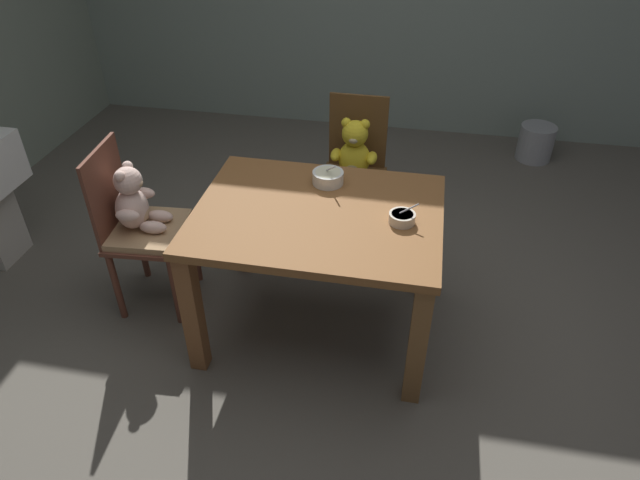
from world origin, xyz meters
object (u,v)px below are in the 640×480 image
Objects in this scene: porridge_bowl_white_far_center at (328,177)px; metal_pail at (536,143)px; dining_table at (318,234)px; teddy_chair_near_left at (138,216)px; teddy_chair_far_center at (354,161)px; porridge_bowl_cream_near_right at (402,218)px.

porridge_bowl_white_far_center is 0.55× the size of metal_pail.
dining_table is 1.25× the size of teddy_chair_near_left.
teddy_chair_far_center is at bearing 86.29° from dining_table.
teddy_chair_near_left reaches higher than porridge_bowl_white_far_center.
teddy_chair_far_center is 0.61m from porridge_bowl_white_far_center.
dining_table is at bearing -90.02° from porridge_bowl_white_far_center.
porridge_bowl_cream_near_right is (0.33, -0.84, 0.20)m from teddy_chair_far_center.
porridge_bowl_cream_near_right is at bearing -35.72° from porridge_bowl_white_far_center.
dining_table is 7.41× the size of porridge_bowl_white_far_center.
porridge_bowl_white_far_center is 1.21× the size of porridge_bowl_cream_near_right.
teddy_chair_near_left is at bearing -167.10° from porridge_bowl_white_far_center.
porridge_bowl_white_far_center is 0.47m from porridge_bowl_cream_near_right.
teddy_chair_far_center reaches higher than porridge_bowl_cream_near_right.
teddy_chair_near_left reaches higher than metal_pail.
porridge_bowl_white_far_center is at bearing -4.87° from teddy_chair_far_center.
teddy_chair_near_left reaches higher than dining_table.
dining_table is at bearing 177.13° from porridge_bowl_cream_near_right.
teddy_chair_far_center reaches higher than porridge_bowl_white_far_center.
teddy_chair_near_left is 1.34m from porridge_bowl_cream_near_right.
teddy_chair_far_center is at bearing 33.96° from teddy_chair_near_left.
teddy_chair_near_left is 0.99m from porridge_bowl_white_far_center.
teddy_chair_near_left is 3.11m from metal_pail.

